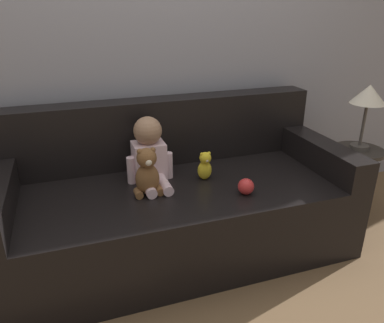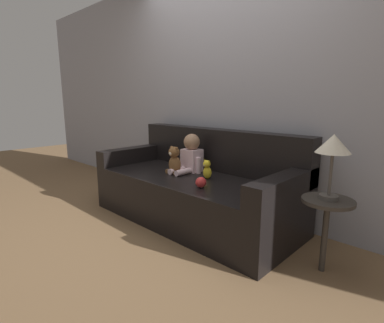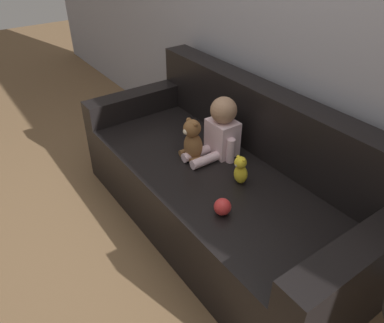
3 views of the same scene
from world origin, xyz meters
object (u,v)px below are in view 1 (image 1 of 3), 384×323
(couch, at_px, (175,201))
(side_table, at_px, (364,121))
(person_baby, at_px, (149,154))
(plush_toy_side, at_px, (205,166))
(teddy_bear_brown, at_px, (147,173))
(toy_ball, at_px, (246,186))

(couch, height_order, side_table, side_table)
(person_baby, relative_size, plush_toy_side, 2.17)
(teddy_bear_brown, relative_size, toy_ball, 3.02)
(couch, distance_m, side_table, 1.34)
(couch, relative_size, toy_ball, 22.78)
(teddy_bear_brown, bearing_deg, side_table, 1.69)
(couch, height_order, toy_ball, couch)
(person_baby, bearing_deg, toy_ball, -37.16)
(couch, distance_m, teddy_bear_brown, 0.35)
(plush_toy_side, bearing_deg, person_baby, 162.61)
(toy_ball, relative_size, side_table, 0.09)
(teddy_bear_brown, bearing_deg, couch, 33.77)
(toy_ball, bearing_deg, teddy_bear_brown, 161.23)
(person_baby, distance_m, plush_toy_side, 0.33)
(couch, distance_m, plush_toy_side, 0.30)
(teddy_bear_brown, bearing_deg, person_baby, 72.93)
(side_table, bearing_deg, couch, 176.36)
(plush_toy_side, bearing_deg, couch, 164.98)
(plush_toy_side, distance_m, toy_ball, 0.29)
(couch, relative_size, teddy_bear_brown, 7.53)
(couch, xyz_separation_m, person_baby, (-0.13, 0.05, 0.31))
(teddy_bear_brown, bearing_deg, plush_toy_side, 11.91)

